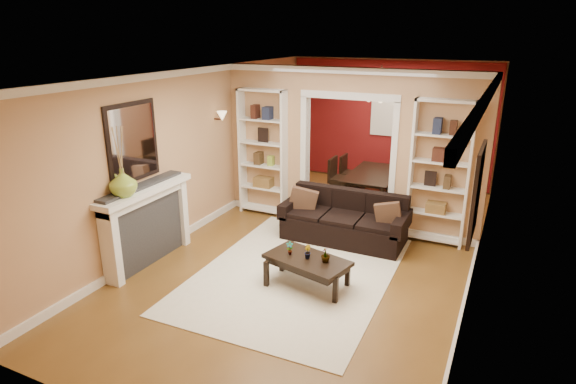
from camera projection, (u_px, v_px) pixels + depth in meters
The scene contains 30 objects.
floor at pixel (321, 248), 7.57m from camera, with size 8.00×8.00×0.00m, color brown.
ceiling at pixel (325, 73), 6.71m from camera, with size 8.00×8.00×0.00m, color white.
wall_back at pixel (389, 122), 10.57m from camera, with size 8.00×8.00×0.00m, color tan.
wall_front at pixel (134, 291), 3.72m from camera, with size 8.00×8.00×0.00m, color tan.
wall_left at pixel (197, 151), 8.06m from camera, with size 8.00×8.00×0.00m, color tan.
wall_right at pixel (484, 186), 6.23m from camera, with size 8.00×8.00×0.00m, color tan.
partition_wall at pixel (348, 149), 8.17m from camera, with size 4.50×0.15×2.70m, color tan.
red_back_panel at pixel (389, 124), 10.56m from camera, with size 4.44×0.04×2.64m, color maroon.
dining_window at pixel (389, 113), 10.45m from camera, with size 0.78×0.03×0.98m, color #8CA5CC.
area_rug at pixel (296, 273), 6.81m from camera, with size 2.55×3.57×0.01m, color silver.
sofa at pixel (344, 218), 7.75m from camera, with size 2.02×0.87×0.79m, color black.
pillow_left at pixel (303, 200), 7.95m from camera, with size 0.44×0.13×0.44m, color brown.
pillow_right at pixel (388, 215), 7.38m from camera, with size 0.38×0.11×0.38m, color brown.
coffee_table at pixel (307, 272), 6.39m from camera, with size 1.10×0.59×0.42m, color black.
plant_left at pixel (290, 248), 6.40m from camera, with size 0.10×0.07×0.18m, color #336626.
plant_center at pixel (307, 252), 6.30m from camera, with size 0.10×0.08×0.18m, color #336626.
plant_right at pixel (326, 255), 6.19m from camera, with size 0.12×0.12×0.21m, color #336626.
bookshelf_left at pixel (263, 153), 8.72m from camera, with size 0.90×0.30×2.30m, color white.
bookshelf_right at pixel (440, 174), 7.46m from camera, with size 0.90×0.30×2.30m, color white.
fireplace at pixel (149, 226), 6.95m from camera, with size 0.32×1.70×1.16m, color white.
vase at pixel (123, 183), 6.36m from camera, with size 0.36×0.36×0.38m, color #88AA37.
mirror at pixel (133, 142), 6.62m from camera, with size 0.03×0.95×1.10m, color silver.
wall_sconce at pixel (219, 117), 8.33m from camera, with size 0.18×0.18×0.22m, color #FFE0A5.
framed_art at pixel (476, 193), 5.33m from camera, with size 0.04×0.85×1.05m, color black.
dining_table at pixel (374, 187), 9.63m from camera, with size 0.91×1.64×0.58m, color black.
dining_chair_nw at pixel (344, 180), 9.55m from camera, with size 0.45×0.45×0.90m, color black.
dining_chair_ne at pixel (399, 188), 9.11m from camera, with size 0.42×0.42×0.85m, color black.
dining_chair_sw at pixel (353, 174), 10.07m from camera, with size 0.40×0.40×0.82m, color black.
dining_chair_se at pixel (406, 180), 9.62m from camera, with size 0.42×0.42×0.86m, color black.
chandelier at pixel (375, 99), 9.24m from camera, with size 0.50×0.50×0.30m, color #3F261C.
Camera 1 is at (2.48, -6.45, 3.26)m, focal length 30.00 mm.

